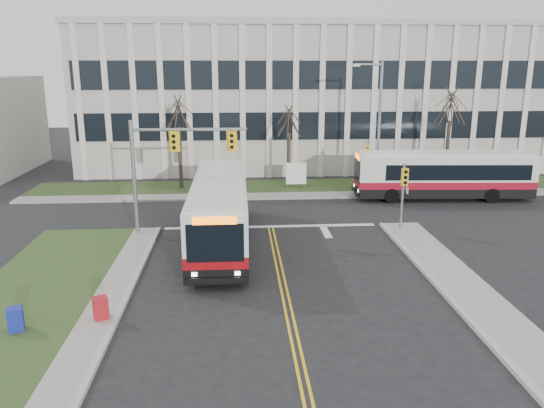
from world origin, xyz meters
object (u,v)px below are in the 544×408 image
at_px(streetlight, 377,120).
at_px(newspaper_box_blue, 16,321).
at_px(directory_sign, 296,174).
at_px(bus_cross, 443,176).
at_px(bus_main, 220,213).
at_px(newspaper_box_red, 101,310).

height_order(streetlight, newspaper_box_blue, streetlight).
distance_m(directory_sign, bus_cross, 10.36).
bearing_deg(bus_main, directory_sign, 66.48).
height_order(bus_cross, newspaper_box_blue, bus_cross).
distance_m(bus_main, newspaper_box_blue, 11.43).
height_order(bus_main, newspaper_box_red, bus_main).
height_order(bus_main, newspaper_box_blue, bus_main).
bearing_deg(directory_sign, bus_main, -113.63).
xyz_separation_m(bus_main, bus_cross, (15.00, 8.51, -0.06)).
relative_size(directory_sign, newspaper_box_blue, 2.11).
bearing_deg(newspaper_box_red, bus_cross, 18.63).
distance_m(bus_cross, newspaper_box_red, 25.54).
bearing_deg(directory_sign, newspaper_box_red, -114.42).
bearing_deg(bus_cross, streetlight, -114.22).
relative_size(bus_main, bus_cross, 1.04).
bearing_deg(bus_main, streetlight, 44.91).
relative_size(directory_sign, bus_cross, 0.17).
relative_size(bus_cross, newspaper_box_red, 12.48).
xyz_separation_m(bus_cross, newspaper_box_red, (-19.04, -16.98, -1.11)).
xyz_separation_m(directory_sign, newspaper_box_red, (-9.30, -20.48, -0.70)).
height_order(streetlight, newspaper_box_red, streetlight).
xyz_separation_m(bus_main, newspaper_box_blue, (-6.75, -9.15, -1.16)).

